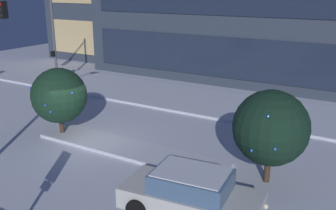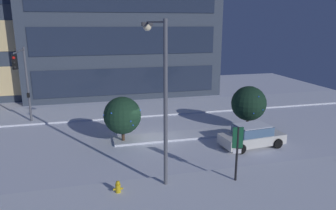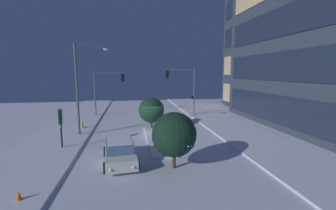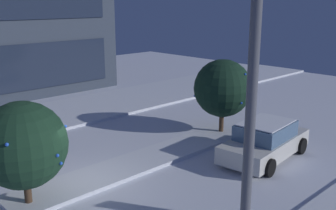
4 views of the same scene
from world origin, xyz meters
name	(u,v)px [view 1 (image 1 of 4)]	position (x,y,z in m)	size (l,w,h in m)	color
ground	(90,143)	(0.00, 0.00, 0.00)	(52.00, 52.00, 0.00)	silver
curb_strip_far	(179,98)	(0.00, 8.37, 0.07)	(52.00, 5.20, 0.14)	silver
median_strip	(129,149)	(2.02, 0.24, 0.07)	(9.00, 1.80, 0.14)	silver
car_near	(191,194)	(6.58, -2.72, 0.71)	(4.53, 2.39, 1.49)	silver
traffic_light_corner_far_left	(35,28)	(-8.78, 5.08, 4.28)	(0.32, 4.06, 6.30)	#565960
decorated_tree_median	(59,96)	(-1.81, 0.11, 1.96)	(2.61, 2.64, 3.26)	#473323
decorated_tree_left_of_median	(271,128)	(7.99, 0.56, 2.09)	(2.69, 2.69, 3.44)	#473323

